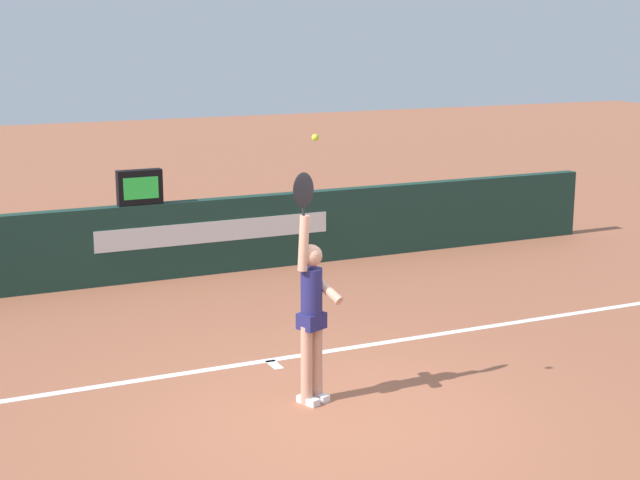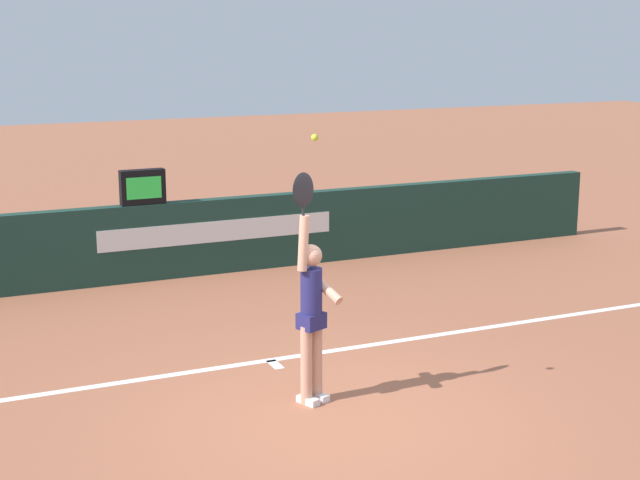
# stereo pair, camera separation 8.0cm
# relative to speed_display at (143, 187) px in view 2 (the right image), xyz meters

# --- Properties ---
(ground_plane) EXTENTS (60.00, 60.00, 0.00)m
(ground_plane) POSITION_rel_speed_display_xyz_m (0.43, -5.75, -1.40)
(ground_plane) COLOR #9F5B3F
(court_lines) EXTENTS (11.72, 6.04, 0.00)m
(court_lines) POSITION_rel_speed_display_xyz_m (0.43, -6.92, -1.40)
(court_lines) COLOR white
(court_lines) RESTS_ON ground
(back_wall) EXTENTS (14.84, 0.22, 1.14)m
(back_wall) POSITION_rel_speed_display_xyz_m (0.43, 0.00, -0.83)
(back_wall) COLOR #19372E
(back_wall) RESTS_ON ground
(speed_display) EXTENTS (0.65, 0.18, 0.51)m
(speed_display) POSITION_rel_speed_display_xyz_m (0.00, 0.00, 0.00)
(speed_display) COLOR black
(speed_display) RESTS_ON back_wall
(tennis_player) EXTENTS (0.51, 0.47, 2.35)m
(tennis_player) POSITION_rel_speed_display_xyz_m (0.38, -5.27, -0.43)
(tennis_player) COLOR tan
(tennis_player) RESTS_ON ground
(tennis_ball) EXTENTS (0.07, 0.07, 0.07)m
(tennis_ball) POSITION_rel_speed_display_xyz_m (0.29, -5.56, 1.29)
(tennis_ball) COLOR #C8E330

